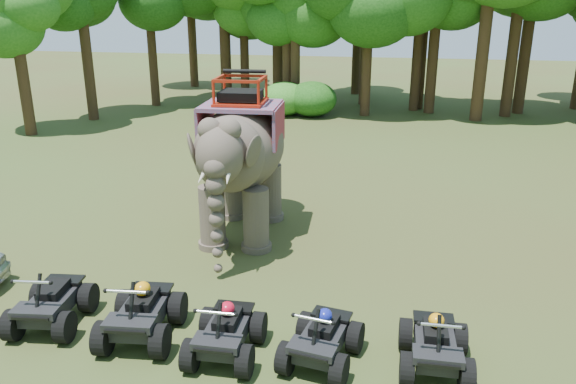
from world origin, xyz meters
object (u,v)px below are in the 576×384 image
at_px(atv_2, 225,325).
at_px(atv_4, 436,338).
at_px(elephant, 242,156).
at_px(atv_3, 322,332).
at_px(atv_0, 50,296).
at_px(atv_1, 141,306).

relative_size(atv_2, atv_4, 1.01).
height_order(elephant, atv_3, elephant).
height_order(elephant, atv_4, elephant).
bearing_deg(atv_2, atv_3, 3.31).
xyz_separation_m(atv_3, atv_4, (1.91, 0.21, 0.01)).
xyz_separation_m(atv_0, atv_1, (1.90, -0.06, 0.03)).
height_order(atv_0, atv_2, atv_0).
distance_m(elephant, atv_3, 6.28).
relative_size(atv_0, atv_4, 1.04).
distance_m(atv_0, atv_2, 3.61).
bearing_deg(atv_3, atv_4, 15.64).
height_order(elephant, atv_1, elephant).
xyz_separation_m(atv_0, atv_4, (7.20, 0.08, -0.03)).
height_order(elephant, atv_2, elephant).
distance_m(atv_1, atv_2, 1.71).
bearing_deg(atv_2, atv_0, 173.82).
relative_size(atv_0, atv_2, 1.04).
distance_m(elephant, atv_1, 5.49).
xyz_separation_m(atv_0, atv_2, (3.60, -0.28, -0.02)).
relative_size(elephant, atv_0, 3.04).
xyz_separation_m(atv_1, atv_4, (5.29, 0.13, -0.06)).
distance_m(atv_1, atv_4, 5.30).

